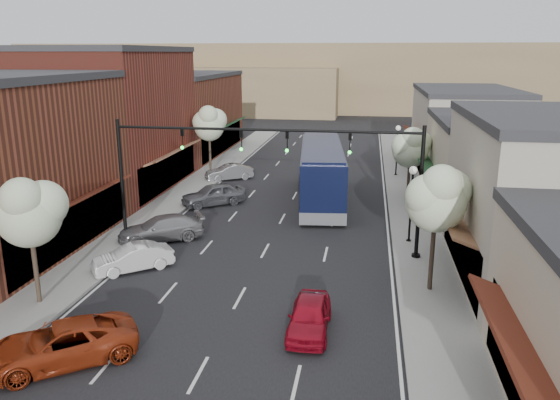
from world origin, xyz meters
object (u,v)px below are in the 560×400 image
at_px(parked_car_a, 61,344).
at_px(signal_mast_right, 373,171).
at_px(red_hatchback, 309,316).
at_px(tree_left_far, 209,123).
at_px(parked_car_b, 133,258).
at_px(tree_right_near, 438,197).
at_px(coach_bus, 322,172).
at_px(parked_car_e, 229,172).
at_px(parked_car_d, 213,194).
at_px(lamp_post_far, 397,142).
at_px(lamp_post_near, 412,192).
at_px(parked_car_c, 161,228).
at_px(signal_mast_left, 162,164).
at_px(tree_right_far, 411,146).
at_px(tree_left_near, 29,210).

bearing_deg(parked_car_a, signal_mast_right, 102.69).
bearing_deg(red_hatchback, tree_left_far, 113.56).
height_order(parked_car_a, parked_car_b, parked_car_a).
xyz_separation_m(tree_right_near, parked_car_b, (-14.28, 0.32, -3.81)).
relative_size(coach_bus, parked_car_e, 3.40).
relative_size(signal_mast_right, parked_car_e, 2.06).
xyz_separation_m(signal_mast_right, coach_bus, (-3.54, 10.95, -2.51)).
bearing_deg(coach_bus, parked_car_d, -167.88).
height_order(tree_right_near, lamp_post_far, tree_right_near).
relative_size(lamp_post_near, lamp_post_far, 1.00).
relative_size(signal_mast_right, parked_car_b, 2.11).
xyz_separation_m(tree_right_near, lamp_post_far, (-0.55, 24.06, -1.45)).
height_order(signal_mast_right, tree_right_near, signal_mast_right).
bearing_deg(tree_right_near, parked_car_c, 161.66).
relative_size(signal_mast_right, coach_bus, 0.61).
distance_m(signal_mast_left, tree_right_far, 18.39).
xyz_separation_m(signal_mast_right, parked_car_c, (-11.82, 0.77, -3.92)).
relative_size(tree_right_near, tree_left_near, 1.05).
height_order(tree_left_near, red_hatchback, tree_left_near).
bearing_deg(parked_car_a, parked_car_e, 146.52).
height_order(lamp_post_near, parked_car_e, lamp_post_near).
bearing_deg(parked_car_b, tree_right_far, 98.75).
xyz_separation_m(tree_right_far, parked_car_a, (-13.23, -23.95, -3.28)).
bearing_deg(coach_bus, parked_car_b, -124.56).
height_order(signal_mast_right, tree_left_near, signal_mast_right).
relative_size(lamp_post_near, coach_bus, 0.33).
bearing_deg(tree_right_near, signal_mast_left, 163.81).
xyz_separation_m(parked_car_a, parked_car_e, (-1.32, 28.43, -0.05)).
distance_m(tree_left_near, parked_car_c, 9.72).
relative_size(parked_car_a, parked_car_b, 1.31).
relative_size(tree_left_far, lamp_post_near, 1.38).
distance_m(tree_left_far, parked_car_c, 17.74).
distance_m(signal_mast_right, parked_car_a, 16.43).
height_order(lamp_post_far, parked_car_d, lamp_post_far).
relative_size(coach_bus, parked_car_d, 3.00).
distance_m(tree_right_near, parked_car_c, 15.78).
distance_m(tree_right_near, parked_car_e, 25.40).
bearing_deg(parked_car_e, parked_car_a, -28.45).
xyz_separation_m(signal_mast_right, lamp_post_far, (2.18, 20.00, -1.62)).
bearing_deg(parked_car_b, tree_left_far, 147.19).
xyz_separation_m(tree_right_near, red_hatchback, (-5.00, -4.41, -3.80)).
xyz_separation_m(signal_mast_left, parked_car_d, (0.30, 8.54, -3.85)).
bearing_deg(tree_left_near, signal_mast_right, 30.14).
height_order(parked_car_a, parked_car_d, parked_car_d).
bearing_deg(signal_mast_right, tree_left_far, 127.71).
bearing_deg(parked_car_a, parked_car_b, 151.06).
distance_m(parked_car_a, parked_car_c, 12.84).
distance_m(tree_right_far, tree_left_far, 17.66).
height_order(tree_left_near, parked_car_a, tree_left_near).
distance_m(parked_car_c, parked_car_e, 15.66).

